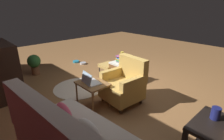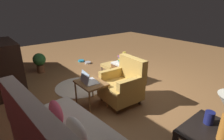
# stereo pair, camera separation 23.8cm
# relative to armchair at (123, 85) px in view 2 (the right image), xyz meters

# --- Properties ---
(ground) EXTENTS (12.00, 12.00, 0.00)m
(ground) POSITION_rel_armchair_xyz_m (0.27, -0.41, -0.36)
(ground) COLOR olive
(armchair) EXTENTS (0.72, 0.72, 0.87)m
(armchair) POSITION_rel_armchair_xyz_m (0.00, 0.00, 0.00)
(armchair) COLOR tan
(armchair) RESTS_ON ground
(small_vase) EXTENTS (0.10, 0.10, 0.15)m
(small_vase) POSITION_rel_armchair_xyz_m (-1.63, 0.19, 0.26)
(small_vase) COLOR navy
(small_vase) RESTS_ON side_table
(laptop_desk) EXTENTS (0.56, 0.44, 0.48)m
(laptop_desk) POSITION_rel_armchair_xyz_m (0.27, 0.55, 0.06)
(laptop_desk) COLOR olive
(laptop_desk) RESTS_ON ground
(laptop) EXTENTS (0.35, 0.29, 0.21)m
(laptop) POSITION_rel_armchair_xyz_m (0.27, 0.59, 0.17)
(laptop) COLOR silver
(laptop) RESTS_ON laptop_desk
(tv_cabinet) EXTENTS (1.10, 0.56, 1.10)m
(tv_cabinet) POSITION_rel_armchair_xyz_m (1.91, 1.66, 0.22)
(tv_cabinet) COLOR black
(tv_cabinet) RESTS_ON ground
(television) EXTENTS (0.64, 0.41, 0.48)m
(television) POSITION_rel_armchair_xyz_m (1.91, 1.68, 0.30)
(television) COLOR black
(television) RESTS_ON tv_cabinet
(wicker_hamper) EXTENTS (0.45, 0.45, 0.48)m
(wicker_hamper) POSITION_rel_armchair_xyz_m (0.72, -0.67, -0.12)
(wicker_hamper) COLOR brown
(wicker_hamper) RESTS_ON ground
(book_stack_hamper) EXTENTS (0.26, 0.21, 0.17)m
(book_stack_hamper) POSITION_rel_armchair_xyz_m (0.72, -0.67, 0.20)
(book_stack_hamper) COLOR #595960
(book_stack_hamper) RESTS_ON wicker_hamper
(yellow_mug) EXTENTS (0.08, 0.08, 0.10)m
(yellow_mug) POSITION_rel_armchair_xyz_m (0.69, -0.66, 0.34)
(yellow_mug) COLOR yellow
(yellow_mug) RESTS_ON book_stack_hamper
(tv_remote) EXTENTS (0.07, 0.17, 0.02)m
(tv_remote) POSITION_rel_armchair_xyz_m (0.82, -0.75, 0.13)
(tv_remote) COLOR #262628
(tv_remote) RESTS_ON wicker_hamper
(ottoman) EXTENTS (0.40, 0.40, 0.36)m
(ottoman) POSITION_rel_armchair_xyz_m (1.10, -0.58, -0.05)
(ottoman) COLOR tan
(ottoman) RESTS_ON ground
(circular_rug) EXTENTS (1.11, 1.11, 0.01)m
(circular_rug) POSITION_rel_armchair_xyz_m (1.10, 0.36, -0.36)
(circular_rug) COLOR beige
(circular_rug) RESTS_ON ground
(pet_bowl_steel) EXTENTS (0.20, 0.20, 0.05)m
(pet_bowl_steel) POSITION_rel_armchair_xyz_m (2.44, -0.69, -0.34)
(pet_bowl_steel) COLOR silver
(pet_bowl_steel) RESTS_ON ground
(pet_bowl_teal) EXTENTS (0.20, 0.20, 0.05)m
(pet_bowl_teal) POSITION_rel_armchair_xyz_m (2.74, -0.62, -0.34)
(pet_bowl_teal) COLOR teal
(pet_bowl_teal) RESTS_ON ground
(potted_plant) EXTENTS (0.34, 0.34, 0.55)m
(potted_plant) POSITION_rel_armchair_xyz_m (2.59, 0.75, -0.03)
(potted_plant) COLOR brown
(potted_plant) RESTS_ON ground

